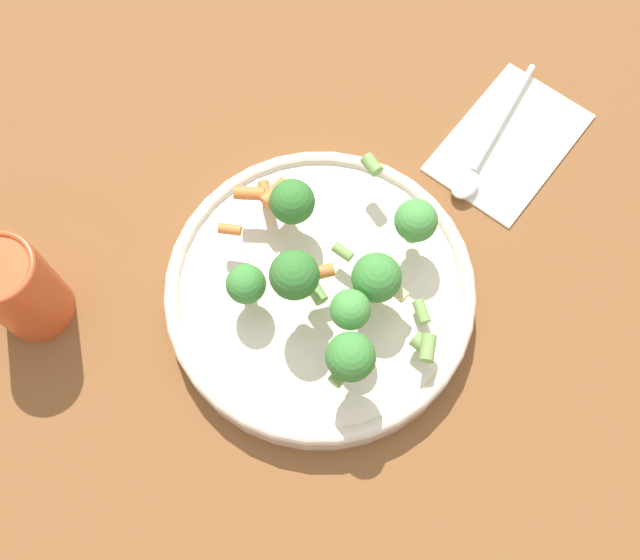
{
  "coord_description": "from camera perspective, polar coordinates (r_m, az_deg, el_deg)",
  "views": [
    {
      "loc": [
        0.19,
        0.15,
        0.68
      ],
      "look_at": [
        0.0,
        0.0,
        0.05
      ],
      "focal_mm": 42.0,
      "sensor_mm": 36.0,
      "label": 1
    }
  ],
  "objects": [
    {
      "name": "spoon",
      "position": [
        0.79,
        12.24,
        9.34
      ],
      "size": [
        0.18,
        0.04,
        0.01
      ],
      "rotation": [
        0.0,
        0.0,
        12.72
      ],
      "color": "silver",
      "rests_on": "napkin"
    },
    {
      "name": "cup",
      "position": [
        0.71,
        -21.98,
        -0.61
      ],
      "size": [
        0.07,
        0.07,
        0.11
      ],
      "color": "#CC4C23",
      "rests_on": "ground_plane"
    },
    {
      "name": "ground_plane",
      "position": [
        0.72,
        0.0,
        -1.47
      ],
      "size": [
        3.0,
        3.0,
        0.0
      ],
      "primitive_type": "plane",
      "color": "brown"
    },
    {
      "name": "napkin",
      "position": [
        0.81,
        14.23,
        10.18
      ],
      "size": [
        0.17,
        0.11,
        0.01
      ],
      "color": "white",
      "rests_on": "ground_plane"
    },
    {
      "name": "pasta_salad",
      "position": [
        0.64,
        1.13,
        0.62
      ],
      "size": [
        0.19,
        0.24,
        0.09
      ],
      "color": "#8CB766",
      "rests_on": "bowl"
    },
    {
      "name": "bowl",
      "position": [
        0.7,
        0.0,
        -0.92
      ],
      "size": [
        0.29,
        0.29,
        0.04
      ],
      "color": "beige",
      "rests_on": "ground_plane"
    }
  ]
}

